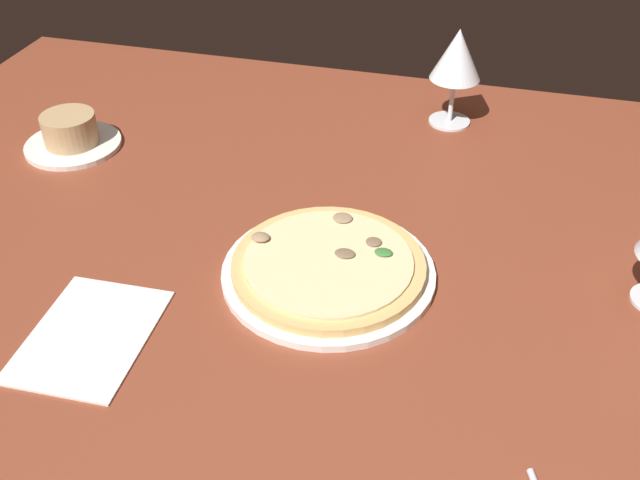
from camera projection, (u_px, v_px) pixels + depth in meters
The scene contains 5 objects.
dining_table at pixel (312, 254), 97.52cm from camera, with size 150.00×110.00×4.00cm, color brown.
pizza_main at pixel (328, 268), 90.10cm from camera, with size 26.85×26.85×3.40cm.
ramekin_on_saucer at pixel (71, 134), 115.17cm from camera, with size 15.25×15.25×5.68cm.
wine_glass_far at pixel (457, 57), 116.08cm from camera, with size 8.32×8.32×16.43cm.
paper_menu at pixel (90, 335), 82.15cm from camera, with size 13.33×17.96×0.30cm, color white.
Camera 1 is at (20.63, -73.66, 62.52)cm, focal length 40.48 mm.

